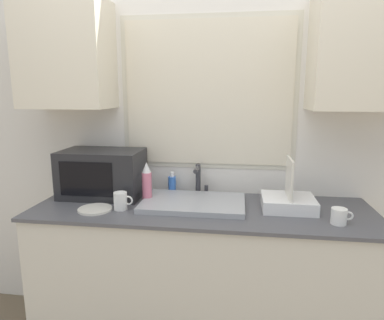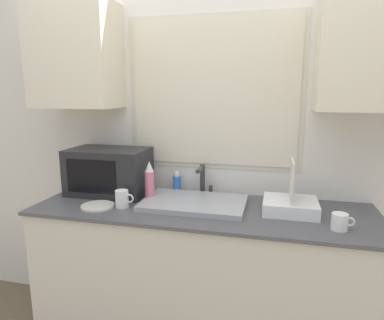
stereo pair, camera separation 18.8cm
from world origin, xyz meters
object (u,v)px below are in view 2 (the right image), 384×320
object	(u,v)px
dish_rack	(290,204)
mug_near_sink	(122,199)
spray_bottle	(150,182)
faucet	(203,178)
soap_bottle	(177,184)
microwave	(109,171)

from	to	relation	value
dish_rack	mug_near_sink	world-z (taller)	dish_rack
spray_bottle	faucet	bearing A→B (deg)	32.03
dish_rack	spray_bottle	xyz separation A→B (m)	(-0.82, 0.01, 0.07)
soap_bottle	mug_near_sink	bearing A→B (deg)	-122.80
microwave	mug_near_sink	bearing A→B (deg)	-49.40
faucet	dish_rack	size ratio (longest dim) A/B	0.68
microwave	dish_rack	xyz separation A→B (m)	(1.13, -0.09, -0.10)
spray_bottle	soap_bottle	size ratio (longest dim) A/B	1.72
microwave	soap_bottle	xyz separation A→B (m)	(0.42, 0.11, -0.09)
microwave	dish_rack	size ratio (longest dim) A/B	1.72
dish_rack	faucet	bearing A→B (deg)	160.28
faucet	soap_bottle	bearing A→B (deg)	175.58
faucet	dish_rack	xyz separation A→B (m)	(0.53, -0.19, -0.07)
faucet	microwave	size ratio (longest dim) A/B	0.40
faucet	soap_bottle	world-z (taller)	faucet
microwave	spray_bottle	distance (m)	0.32
microwave	dish_rack	bearing A→B (deg)	-4.60
faucet	dish_rack	bearing A→B (deg)	-19.72
microwave	mug_near_sink	distance (m)	0.32
microwave	spray_bottle	bearing A→B (deg)	-14.52
mug_near_sink	soap_bottle	bearing A→B (deg)	57.20
faucet	microwave	distance (m)	0.61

